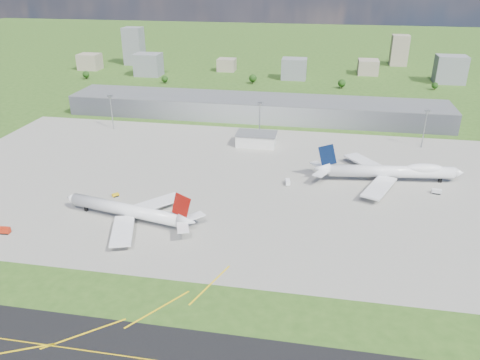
% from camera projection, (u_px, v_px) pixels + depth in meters
% --- Properties ---
extents(ground, '(1400.00, 1400.00, 0.00)m').
position_uv_depth(ground, '(253.00, 122.00, 364.68)').
color(ground, '#2F5219').
rests_on(ground, ground).
extents(apron, '(360.00, 190.00, 0.08)m').
position_uv_depth(apron, '(241.00, 181.00, 264.61)').
color(apron, gray).
rests_on(apron, ground).
extents(terminal, '(300.00, 42.00, 15.00)m').
position_uv_depth(terminal, '(256.00, 108.00, 374.99)').
color(terminal, gray).
rests_on(terminal, ground).
extents(ops_building, '(26.00, 16.00, 8.00)m').
position_uv_depth(ops_building, '(256.00, 140.00, 316.66)').
color(ops_building, silver).
rests_on(ops_building, ground).
extents(mast_west, '(3.50, 2.00, 25.90)m').
position_uv_depth(mast_west, '(111.00, 106.00, 342.02)').
color(mast_west, gray).
rests_on(mast_west, ground).
extents(mast_center, '(3.50, 2.00, 25.90)m').
position_uv_depth(mast_center, '(260.00, 114.00, 324.38)').
color(mast_center, gray).
rests_on(mast_center, ground).
extents(mast_east, '(3.50, 2.00, 25.90)m').
position_uv_depth(mast_east, '(426.00, 122.00, 306.75)').
color(mast_east, gray).
rests_on(mast_east, ground).
extents(airliner_red_twin, '(71.62, 55.04, 19.79)m').
position_uv_depth(airliner_red_twin, '(130.00, 211.00, 221.43)').
color(airliner_red_twin, white).
rests_on(airliner_red_twin, ground).
extents(airliner_blue_quad, '(83.64, 65.14, 21.85)m').
position_uv_depth(airliner_blue_quad, '(391.00, 172.00, 262.01)').
color(airliner_blue_quad, white).
rests_on(airliner_blue_quad, ground).
extents(crash_tender, '(5.91, 3.01, 3.02)m').
position_uv_depth(crash_tender, '(4.00, 231.00, 212.23)').
color(crash_tender, '#B8230D').
rests_on(crash_tender, ground).
extents(tug_yellow, '(3.75, 3.87, 1.72)m').
position_uv_depth(tug_yellow, '(115.00, 195.00, 246.60)').
color(tug_yellow, yellow).
rests_on(tug_yellow, ground).
extents(van_white_near, '(3.26, 5.76, 2.74)m').
position_uv_depth(van_white_near, '(288.00, 182.00, 260.13)').
color(van_white_near, white).
rests_on(van_white_near, ground).
extents(van_white_far, '(5.31, 3.08, 2.58)m').
position_uv_depth(van_white_far, '(437.00, 192.00, 249.50)').
color(van_white_far, silver).
rests_on(van_white_far, ground).
extents(bldg_far_w, '(24.00, 20.00, 18.00)m').
position_uv_depth(bldg_far_w, '(90.00, 62.00, 548.36)').
color(bldg_far_w, gray).
rests_on(bldg_far_w, ground).
extents(bldg_w, '(28.00, 22.00, 24.00)m').
position_uv_depth(bldg_w, '(148.00, 65.00, 516.39)').
color(bldg_w, slate).
rests_on(bldg_w, ground).
extents(bldg_cw, '(20.00, 18.00, 14.00)m').
position_uv_depth(bldg_cw, '(227.00, 65.00, 541.45)').
color(bldg_cw, gray).
rests_on(bldg_cw, ground).
extents(bldg_c, '(26.00, 20.00, 22.00)m').
position_uv_depth(bldg_c, '(294.00, 69.00, 500.11)').
color(bldg_c, slate).
rests_on(bldg_c, ground).
extents(bldg_ce, '(22.00, 24.00, 16.00)m').
position_uv_depth(bldg_ce, '(368.00, 67.00, 524.33)').
color(bldg_ce, gray).
rests_on(bldg_ce, ground).
extents(bldg_e, '(30.00, 22.00, 28.00)m').
position_uv_depth(bldg_e, '(450.00, 69.00, 482.16)').
color(bldg_e, slate).
rests_on(bldg_e, ground).
extents(bldg_tall_w, '(22.00, 20.00, 44.00)m').
position_uv_depth(bldg_tall_w, '(134.00, 46.00, 572.34)').
color(bldg_tall_w, slate).
rests_on(bldg_tall_w, ground).
extents(bldg_tall_e, '(20.00, 18.00, 36.00)m').
position_uv_depth(bldg_tall_e, '(399.00, 50.00, 567.46)').
color(bldg_tall_e, gray).
rests_on(bldg_tall_e, ground).
extents(tree_far_w, '(7.20, 7.20, 8.80)m').
position_uv_depth(tree_far_w, '(86.00, 74.00, 501.99)').
color(tree_far_w, '#382314').
rests_on(tree_far_w, ground).
extents(tree_w, '(6.75, 6.75, 8.25)m').
position_uv_depth(tree_w, '(165.00, 79.00, 483.22)').
color(tree_w, '#382314').
rests_on(tree_w, ground).
extents(tree_c, '(8.10, 8.10, 9.90)m').
position_uv_depth(tree_c, '(253.00, 78.00, 481.82)').
color(tree_c, '#382314').
rests_on(tree_c, ground).
extents(tree_e, '(7.65, 7.65, 9.35)m').
position_uv_depth(tree_e, '(342.00, 83.00, 463.05)').
color(tree_e, '#382314').
rests_on(tree_e, ground).
extents(tree_far_e, '(6.30, 6.30, 7.70)m').
position_uv_depth(tree_far_e, '(435.00, 85.00, 457.98)').
color(tree_far_e, '#382314').
rests_on(tree_far_e, ground).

